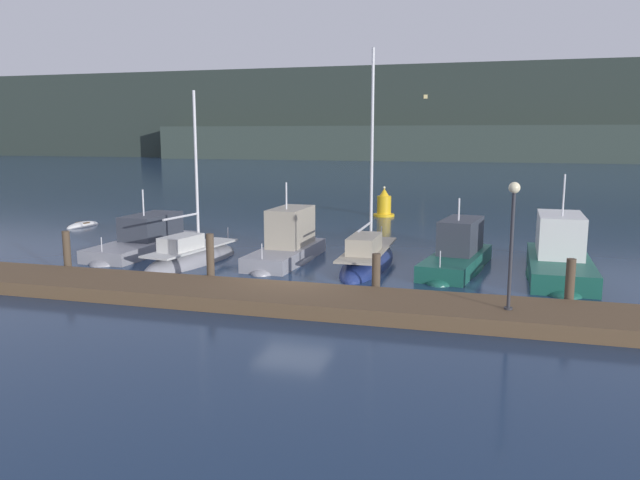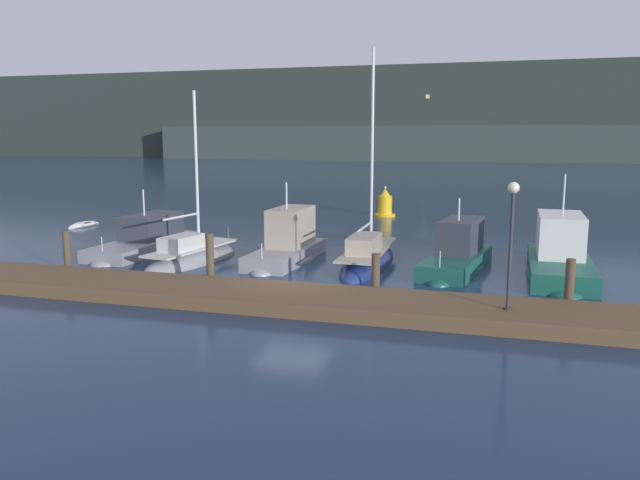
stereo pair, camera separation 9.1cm
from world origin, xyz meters
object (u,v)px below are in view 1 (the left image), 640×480
object	(u,v)px
dock_lamppost	(513,224)
channel_buoy	(384,205)
sailboat_berth_2	(192,260)
rowboat_adrift	(83,226)
motorboat_berth_5	(457,260)
motorboat_berth_1	(145,246)
sailboat_berth_4	(368,262)
motorboat_berth_3	(287,251)
motorboat_berth_6	(559,264)

from	to	relation	value
dock_lamppost	channel_buoy	bearing A→B (deg)	108.45
sailboat_berth_2	channel_buoy	bearing A→B (deg)	73.52
sailboat_berth_2	rowboat_adrift	world-z (taller)	sailboat_berth_2
motorboat_berth_5	rowboat_adrift	world-z (taller)	motorboat_berth_5
motorboat_berth_1	rowboat_adrift	distance (m)	9.95
sailboat_berth_2	sailboat_berth_4	bearing A→B (deg)	12.75
channel_buoy	dock_lamppost	size ratio (longest dim) A/B	0.55
channel_buoy	motorboat_berth_1	bearing A→B (deg)	-118.58
motorboat_berth_1	sailboat_berth_4	size ratio (longest dim) A/B	0.76
rowboat_adrift	sailboat_berth_4	bearing A→B (deg)	-18.94
dock_lamppost	rowboat_adrift	size ratio (longest dim) A/B	1.45
motorboat_berth_5	rowboat_adrift	bearing A→B (deg)	164.58
sailboat_berth_4	dock_lamppost	world-z (taller)	sailboat_berth_4
motorboat_berth_3	sailboat_berth_2	bearing A→B (deg)	-155.90
motorboat_berth_3	channel_buoy	xyz separation A→B (m)	(1.44, 15.64, 0.31)
motorboat_berth_5	motorboat_berth_6	xyz separation A→B (m)	(3.84, -0.05, 0.07)
motorboat_berth_1	motorboat_berth_5	xyz separation A→B (m)	(14.11, 0.04, 0.10)
motorboat_berth_1	motorboat_berth_5	distance (m)	14.11
motorboat_berth_3	channel_buoy	distance (m)	15.71
motorboat_berth_5	dock_lamppost	xyz separation A→B (m)	(1.85, -7.18, 2.52)
sailboat_berth_2	dock_lamppost	bearing A→B (deg)	-22.77
motorboat_berth_1	motorboat_berth_6	xyz separation A→B (m)	(17.95, -0.01, 0.17)
motorboat_berth_1	motorboat_berth_5	world-z (taller)	motorboat_berth_1
motorboat_berth_6	sailboat_berth_2	bearing A→B (deg)	-172.92
sailboat_berth_2	rowboat_adrift	size ratio (longest dim) A/B	3.13
sailboat_berth_2	motorboat_berth_3	xyz separation A→B (m)	(3.67, 1.64, 0.30)
motorboat_berth_1	channel_buoy	bearing A→B (deg)	61.42
sailboat_berth_2	motorboat_berth_3	distance (m)	4.04
dock_lamppost	motorboat_berth_6	bearing A→B (deg)	74.46
sailboat_berth_4	rowboat_adrift	distance (m)	19.41
motorboat_berth_3	dock_lamppost	world-z (taller)	dock_lamppost
motorboat_berth_5	rowboat_adrift	xyz separation A→B (m)	(-21.97, 6.06, -0.37)
motorboat_berth_5	rowboat_adrift	size ratio (longest dim) A/B	2.66
motorboat_berth_1	motorboat_berth_5	size ratio (longest dim) A/B	1.08
motorboat_berth_6	channel_buoy	distance (m)	18.17
sailboat_berth_2	channel_buoy	xyz separation A→B (m)	(5.11, 17.29, 0.62)
motorboat_berth_6	dock_lamppost	distance (m)	7.79
sailboat_berth_2	channel_buoy	distance (m)	18.04
motorboat_berth_5	dock_lamppost	world-z (taller)	dock_lamppost
channel_buoy	sailboat_berth_4	bearing A→B (deg)	-82.44
motorboat_berth_3	motorboat_berth_6	world-z (taller)	motorboat_berth_6
motorboat_berth_3	motorboat_berth_6	bearing A→B (deg)	0.91
motorboat_berth_6	dock_lamppost	xyz separation A→B (m)	(-1.98, -7.13, 2.45)
motorboat_berth_5	motorboat_berth_1	bearing A→B (deg)	-179.82
sailboat_berth_2	motorboat_berth_5	world-z (taller)	sailboat_berth_2
motorboat_berth_1	channel_buoy	distance (m)	17.61
motorboat_berth_1	sailboat_berth_4	xyz separation A→B (m)	(10.50, -0.20, -0.13)
motorboat_berth_3	motorboat_berth_5	bearing A→B (deg)	1.82
sailboat_berth_2	channel_buoy	size ratio (longest dim) A/B	3.95
motorboat_berth_1	motorboat_berth_3	size ratio (longest dim) A/B	1.14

